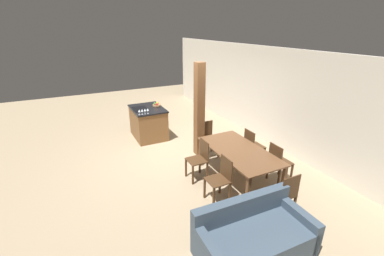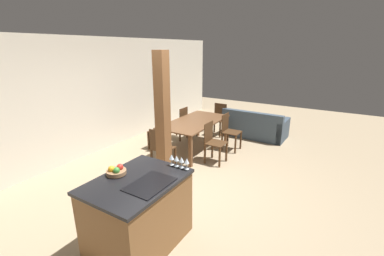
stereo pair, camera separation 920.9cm
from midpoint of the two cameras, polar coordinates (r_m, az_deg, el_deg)
ground_plane at (r=3.81m, az=28.40°, el=-29.84°), size 16.00×16.00×0.00m
wall_back at (r=5.41m, az=49.01°, el=-1.97°), size 11.20×0.08×2.70m
kitchen_island at (r=4.04m, az=10.03°, el=-14.54°), size 1.22×0.91×0.94m
fruit_bowl at (r=3.95m, az=13.81°, el=-6.91°), size 0.25×0.25×0.12m
wine_glass_near at (r=3.16m, az=10.70°, el=-13.01°), size 0.07×0.07×0.15m
wine_glass_middle at (r=3.21m, az=11.89°, el=-12.60°), size 0.07×0.07×0.15m
wine_glass_far at (r=3.25m, az=13.04°, el=-12.19°), size 0.07×0.07×0.15m
wine_glass_end at (r=3.30m, az=14.16°, el=-11.79°), size 0.07×0.07×0.15m
dining_table at (r=3.83m, az=62.64°, el=-26.90°), size 1.96×1.01×0.74m
dining_chair_near_left at (r=3.33m, az=52.06°, el=-33.94°), size 0.40×0.40×0.90m
dining_chair_near_right at (r=3.49m, az=69.41°, el=-38.15°), size 0.40×0.40×0.90m
dining_chair_far_left at (r=4.48m, az=56.69°, el=-21.17°), size 0.40×0.40×0.90m
dining_chair_far_right at (r=4.60m, az=68.08°, el=-24.57°), size 0.40×0.40×0.90m
dining_chair_head_end at (r=3.95m, az=41.50°, el=-21.33°), size 0.40×0.40×0.90m
dining_chair_foot_end at (r=4.34m, az=82.06°, el=-32.56°), size 0.40×0.40×0.90m
couch at (r=4.08m, az=92.87°, el=-43.86°), size 0.93×1.74×0.78m
timber_post at (r=3.44m, az=40.93°, el=-12.45°), size 0.22×0.22×2.42m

